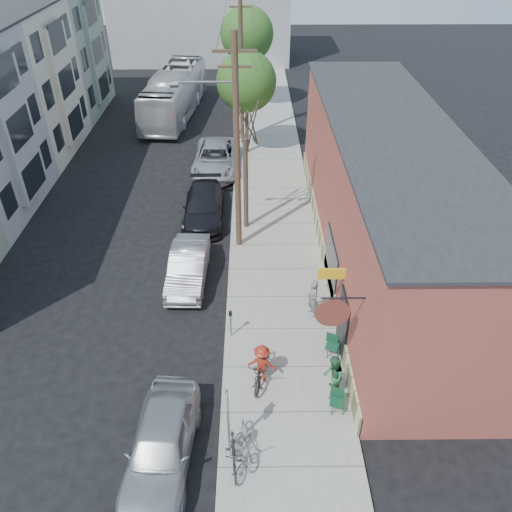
{
  "coord_description": "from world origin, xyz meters",
  "views": [
    {
      "loc": [
        3.09,
        -14.56,
        14.26
      ],
      "look_at": [
        3.27,
        3.15,
        1.5
      ],
      "focal_mm": 35.0,
      "sensor_mm": 36.0,
      "label": 1
    }
  ],
  "objects_px": {
    "car_2": "(204,206)",
    "tree_leafy_mid": "(246,82)",
    "car_1": "(188,266)",
    "bus": "(174,93)",
    "cyclist": "(262,363)",
    "utility_pole_near": "(235,145)",
    "tree_leafy_far": "(247,34)",
    "patio_chair_b": "(337,402)",
    "parked_bike_b": "(246,441)",
    "car_3": "(215,158)",
    "patio_chair_a": "(332,346)",
    "patron_green": "(333,377)",
    "patron_grey": "(313,298)",
    "car_0": "(161,443)",
    "sign_post": "(228,414)",
    "parked_bike_a": "(233,454)",
    "tree_bare": "(246,185)",
    "parking_meter_far": "(236,192)",
    "parking_meter_near": "(231,320)"
  },
  "relations": [
    {
      "from": "tree_bare",
      "to": "patron_green",
      "type": "height_order",
      "value": "tree_bare"
    },
    {
      "from": "car_2",
      "to": "sign_post",
      "type": "bearing_deg",
      "value": -83.13
    },
    {
      "from": "utility_pole_near",
      "to": "patio_chair_a",
      "type": "height_order",
      "value": "utility_pole_near"
    },
    {
      "from": "tree_leafy_far",
      "to": "parked_bike_b",
      "type": "relative_size",
      "value": 4.24
    },
    {
      "from": "tree_leafy_mid",
      "to": "patio_chair_b",
      "type": "bearing_deg",
      "value": -81.65
    },
    {
      "from": "parked_bike_a",
      "to": "tree_bare",
      "type": "bearing_deg",
      "value": 83.64
    },
    {
      "from": "sign_post",
      "to": "bus",
      "type": "height_order",
      "value": "bus"
    },
    {
      "from": "patron_grey",
      "to": "car_0",
      "type": "height_order",
      "value": "patron_grey"
    },
    {
      "from": "car_1",
      "to": "parked_bike_b",
      "type": "bearing_deg",
      "value": -71.77
    },
    {
      "from": "car_1",
      "to": "patio_chair_b",
      "type": "bearing_deg",
      "value": -50.81
    },
    {
      "from": "tree_bare",
      "to": "car_2",
      "type": "height_order",
      "value": "tree_bare"
    },
    {
      "from": "parked_bike_a",
      "to": "car_3",
      "type": "xyz_separation_m",
      "value": [
        -1.7,
        20.67,
        0.13
      ]
    },
    {
      "from": "car_2",
      "to": "cyclist",
      "type": "bearing_deg",
      "value": -76.19
    },
    {
      "from": "patron_green",
      "to": "cyclist",
      "type": "bearing_deg",
      "value": -96.51
    },
    {
      "from": "parking_meter_far",
      "to": "car_3",
      "type": "relative_size",
      "value": 0.21
    },
    {
      "from": "parked_bike_b",
      "to": "car_1",
      "type": "height_order",
      "value": "car_1"
    },
    {
      "from": "utility_pole_near",
      "to": "tree_leafy_far",
      "type": "xyz_separation_m",
      "value": [
        0.41,
        20.17,
        0.36
      ]
    },
    {
      "from": "patron_green",
      "to": "tree_leafy_far",
      "type": "bearing_deg",
      "value": -164.12
    },
    {
      "from": "sign_post",
      "to": "parked_bike_a",
      "type": "distance_m",
      "value": 1.29
    },
    {
      "from": "car_2",
      "to": "car_0",
      "type": "bearing_deg",
      "value": -91.36
    },
    {
      "from": "sign_post",
      "to": "parked_bike_b",
      "type": "distance_m",
      "value": 1.32
    },
    {
      "from": "patron_grey",
      "to": "car_2",
      "type": "xyz_separation_m",
      "value": [
        -5.05,
        7.95,
        -0.27
      ]
    },
    {
      "from": "parking_meter_near",
      "to": "tree_bare",
      "type": "relative_size",
      "value": 0.25
    },
    {
      "from": "tree_leafy_mid",
      "to": "car_1",
      "type": "bearing_deg",
      "value": -100.61
    },
    {
      "from": "tree_leafy_mid",
      "to": "car_0",
      "type": "bearing_deg",
      "value": -96.22
    },
    {
      "from": "utility_pole_near",
      "to": "patio_chair_b",
      "type": "relative_size",
      "value": 11.36
    },
    {
      "from": "tree_leafy_far",
      "to": "parked_bike_a",
      "type": "relative_size",
      "value": 4.34
    },
    {
      "from": "tree_leafy_far",
      "to": "parked_bike_b",
      "type": "distance_m",
      "value": 32.11
    },
    {
      "from": "car_0",
      "to": "tree_leafy_mid",
      "type": "bearing_deg",
      "value": 87.68
    },
    {
      "from": "utility_pole_near",
      "to": "tree_leafy_mid",
      "type": "height_order",
      "value": "utility_pole_near"
    },
    {
      "from": "utility_pole_near",
      "to": "parked_bike_b",
      "type": "height_order",
      "value": "utility_pole_near"
    },
    {
      "from": "sign_post",
      "to": "car_2",
      "type": "relative_size",
      "value": 0.54
    },
    {
      "from": "parking_meter_near",
      "to": "bus",
      "type": "bearing_deg",
      "value": 101.65
    },
    {
      "from": "patron_grey",
      "to": "car_0",
      "type": "bearing_deg",
      "value": -55.38
    },
    {
      "from": "tree_leafy_far",
      "to": "sign_post",
      "type": "bearing_deg",
      "value": -90.82
    },
    {
      "from": "patron_grey",
      "to": "car_2",
      "type": "height_order",
      "value": "patron_grey"
    },
    {
      "from": "utility_pole_near",
      "to": "parked_bike_b",
      "type": "xyz_separation_m",
      "value": [
        0.49,
        -11.53,
        -4.78
      ]
    },
    {
      "from": "patron_green",
      "to": "parked_bike_a",
      "type": "height_order",
      "value": "patron_green"
    },
    {
      "from": "patio_chair_a",
      "to": "parked_bike_b",
      "type": "height_order",
      "value": "parked_bike_b"
    },
    {
      "from": "sign_post",
      "to": "bus",
      "type": "bearing_deg",
      "value": 99.96
    },
    {
      "from": "car_2",
      "to": "car_3",
      "type": "height_order",
      "value": "car_3"
    },
    {
      "from": "parking_meter_far",
      "to": "patron_green",
      "type": "distance_m",
      "value": 13.66
    },
    {
      "from": "car_1",
      "to": "patron_green",
      "type": "bearing_deg",
      "value": -48.54
    },
    {
      "from": "parked_bike_b",
      "to": "patron_grey",
      "type": "bearing_deg",
      "value": 58.73
    },
    {
      "from": "parked_bike_b",
      "to": "utility_pole_near",
      "type": "bearing_deg",
      "value": 84.23
    },
    {
      "from": "car_1",
      "to": "bus",
      "type": "relative_size",
      "value": 0.37
    },
    {
      "from": "car_2",
      "to": "tree_leafy_mid",
      "type": "bearing_deg",
      "value": 74.27
    },
    {
      "from": "cyclist",
      "to": "parked_bike_b",
      "type": "relative_size",
      "value": 0.87
    },
    {
      "from": "car_1",
      "to": "car_3",
      "type": "bearing_deg",
      "value": 88.47
    },
    {
      "from": "cyclist",
      "to": "car_1",
      "type": "distance_m",
      "value": 6.78
    }
  ]
}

